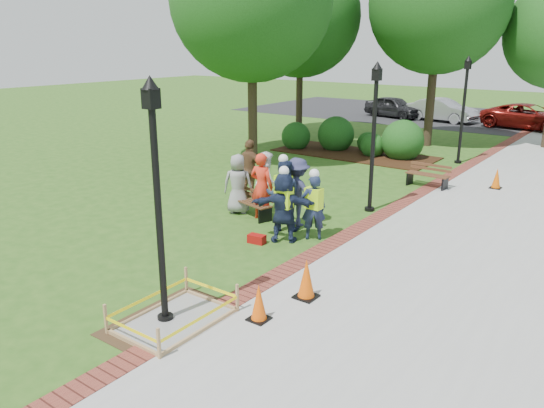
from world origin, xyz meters
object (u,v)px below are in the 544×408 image
Objects in this scene: bench_near at (252,209)px; hivis_worker_b at (314,205)px; hivis_worker_a at (284,205)px; lamp_near at (157,186)px; hivis_worker_c at (283,193)px; cone_front at (259,303)px; wet_concrete_pad at (174,310)px.

bench_near is 0.79× the size of hivis_worker_b.
lamp_near is at bearing -82.54° from hivis_worker_a.
bench_near is 0.71× the size of hivis_worker_c.
hivis_worker_a reaches higher than hivis_worker_b.
cone_front is at bearing -70.53° from hivis_worker_b.
hivis_worker_c is at bearing 102.13° from lamp_near.
lamp_near reaches higher than cone_front.
hivis_worker_c is at bearing 172.11° from hivis_worker_b.
cone_front is at bearing 36.18° from lamp_near.
cone_front is at bearing -59.61° from hivis_worker_c.
cone_front is 4.90m from hivis_worker_c.
cone_front is at bearing -50.26° from bench_near.
hivis_worker_a is at bearing -29.65° from bench_near.
wet_concrete_pad is at bearing -141.10° from cone_front.
lamp_near is (-0.19, -0.05, 2.25)m from wet_concrete_pad.
hivis_worker_b is (-1.43, 4.05, 0.56)m from cone_front.
wet_concrete_pad is 4.53m from hivis_worker_a.
wet_concrete_pad is at bearing 14.87° from lamp_near.
hivis_worker_a is 0.89m from hivis_worker_c.
hivis_worker_c reaches higher than wet_concrete_pad.
hivis_worker_c reaches higher than hivis_worker_a.
hivis_worker_c is (-1.30, 5.12, 0.76)m from wet_concrete_pad.
lamp_near is at bearing -89.02° from hivis_worker_b.
hivis_worker_a is (1.82, -1.04, 0.71)m from bench_near.
hivis_worker_b is at bearing 93.14° from wet_concrete_pad.
hivis_worker_b reaches higher than bench_near.
hivis_worker_c is (1.30, -0.32, 0.76)m from bench_near.
lamp_near is (2.41, -5.50, 2.25)m from bench_near.
cone_front is 2.71m from lamp_near.
bench_near is at bearing 165.96° from hivis_worker_c.
bench_near is at bearing 113.65° from lamp_near.
lamp_near is at bearing -165.13° from wet_concrete_pad.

